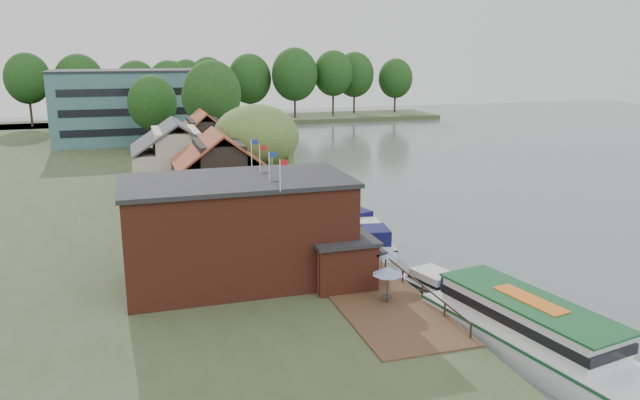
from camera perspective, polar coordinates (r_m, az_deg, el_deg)
ground at (r=50.58m, az=10.64°, el=-5.91°), size 260.00×260.00×0.00m
land_bank at (r=78.98m, az=-22.12°, el=0.79°), size 50.00×140.00×1.00m
quay_deck at (r=56.24m, az=-1.34°, el=-2.54°), size 6.00×50.00×0.10m
quay_rail at (r=57.35m, az=1.11°, el=-1.75°), size 0.20×49.00×1.00m
pub at (r=43.59m, az=-4.99°, el=-2.51°), size 20.00×11.00×7.30m
hotel_block at (r=112.36m, az=-16.98°, el=8.21°), size 25.40×12.40×12.30m
cottage_a at (r=57.64m, az=-9.18°, el=1.99°), size 8.60×7.60×8.50m
cottage_b at (r=67.11m, az=-12.96°, el=3.47°), size 9.60×8.60×8.50m
cottage_c at (r=76.33m, az=-10.50°, el=4.80°), size 7.60×7.60×8.50m
willow at (r=63.06m, az=-5.82°, el=3.99°), size 8.60×8.60×10.43m
umbrella_0 at (r=39.94m, az=6.17°, el=-7.66°), size 1.98×1.98×2.38m
umbrella_1 at (r=43.63m, az=5.62°, el=-5.76°), size 2.27×2.27×2.38m
umbrella_2 at (r=45.25m, az=3.09°, el=-5.00°), size 2.45×2.45×2.38m
umbrella_3 at (r=49.53m, az=1.36°, el=-3.31°), size 2.41×2.41×2.38m
umbrella_4 at (r=50.97m, az=1.18°, el=-2.81°), size 2.39×2.39×2.38m
umbrella_5 at (r=54.83m, az=0.08°, el=-1.62°), size 2.20×2.20×2.38m
cruiser_0 at (r=43.29m, az=11.58°, el=-7.86°), size 5.07×9.45×2.15m
cruiser_1 at (r=53.93m, az=4.64°, el=-3.19°), size 4.54×9.87×2.29m
cruiser_2 at (r=59.39m, az=2.24°, el=-1.56°), size 5.37×9.99×2.29m
cruiser_3 at (r=69.10m, az=-0.94°, el=0.61°), size 4.45×9.65×2.23m
tour_boat at (r=36.86m, az=19.30°, el=-11.30°), size 7.14×15.99×3.38m
swan at (r=41.97m, az=15.78°, el=-10.09°), size 0.44×0.44×0.44m
bank_tree_0 at (r=85.80m, az=-9.76°, el=7.75°), size 7.74×7.74×14.31m
bank_tree_1 at (r=91.13m, az=-10.57°, el=7.50°), size 6.07×6.07×12.54m
bank_tree_2 at (r=99.60m, az=-15.02°, el=7.59°), size 7.36×7.36×11.88m
bank_tree_3 at (r=118.78m, az=-13.06°, el=8.66°), size 6.98×6.98×12.04m
bank_tree_4 at (r=127.03m, az=-13.64°, el=9.28°), size 7.59×7.59×13.56m
bank_tree_5 at (r=135.83m, az=-12.04°, el=9.63°), size 7.82×7.82×13.56m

